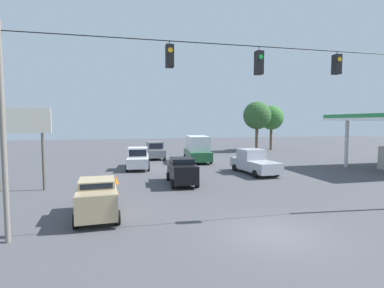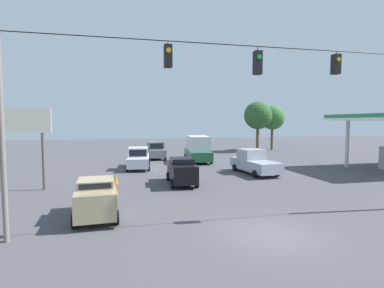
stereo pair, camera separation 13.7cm
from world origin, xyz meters
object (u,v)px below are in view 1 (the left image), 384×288
(box_truck_green_oncoming_deep, at_px, (197,149))
(traffic_cone_third, at_px, (116,180))
(sedan_black_withflow_mid, at_px, (182,170))
(pickup_truck_silver_oncoming_far, at_px, (254,162))
(tree_horizon_left, at_px, (257,116))
(sedan_tan_parked_shoulder, at_px, (97,198))
(overhead_signal_span, at_px, (258,106))
(roadside_billboard, at_px, (20,129))
(traffic_cone_nearest, at_px, (113,204))
(traffic_cone_second, at_px, (115,189))
(tree_horizon_right, at_px, (271,118))
(pickup_truck_grey_withflow_deep, at_px, (154,151))
(pickup_truck_white_withflow_far, at_px, (138,159))

(box_truck_green_oncoming_deep, xyz_separation_m, traffic_cone_third, (8.94, 10.54, -1.13))
(sedan_black_withflow_mid, distance_m, traffic_cone_third, 4.95)
(pickup_truck_silver_oncoming_far, distance_m, tree_horizon_left, 20.74)
(sedan_tan_parked_shoulder, distance_m, tree_horizon_left, 35.50)
(overhead_signal_span, distance_m, roadside_billboard, 15.53)
(traffic_cone_nearest, height_order, traffic_cone_second, same)
(traffic_cone_second, bearing_deg, tree_horizon_right, -133.97)
(overhead_signal_span, distance_m, sedan_tan_parked_shoulder, 8.68)
(box_truck_green_oncoming_deep, bearing_deg, traffic_cone_nearest, 62.59)
(box_truck_green_oncoming_deep, relative_size, tree_horizon_left, 0.88)
(pickup_truck_grey_withflow_deep, height_order, tree_horizon_right, tree_horizon_right)
(traffic_cone_second, distance_m, tree_horizon_right, 35.32)
(sedan_tan_parked_shoulder, bearing_deg, pickup_truck_white_withflow_far, -100.53)
(pickup_truck_grey_withflow_deep, bearing_deg, pickup_truck_silver_oncoming_far, 120.65)
(pickup_truck_grey_withflow_deep, xyz_separation_m, traffic_cone_third, (4.42, 14.51, -0.66))
(sedan_tan_parked_shoulder, relative_size, traffic_cone_second, 6.26)
(sedan_tan_parked_shoulder, xyz_separation_m, traffic_cone_second, (-0.72, -4.63, -0.66))
(traffic_cone_third, xyz_separation_m, tree_horizon_left, (-20.84, -20.03, 5.18))
(pickup_truck_grey_withflow_deep, relative_size, box_truck_green_oncoming_deep, 0.78)
(sedan_tan_parked_shoulder, relative_size, traffic_cone_nearest, 6.26)
(pickup_truck_white_withflow_far, xyz_separation_m, sedan_tan_parked_shoulder, (2.75, 14.77, 0.00))
(traffic_cone_nearest, xyz_separation_m, roadside_billboard, (5.96, -5.84, 3.79))
(sedan_black_withflow_mid, distance_m, tree_horizon_right, 30.56)
(box_truck_green_oncoming_deep, bearing_deg, tree_horizon_left, -141.40)
(traffic_cone_nearest, relative_size, tree_horizon_right, 0.09)
(pickup_truck_silver_oncoming_far, relative_size, roadside_billboard, 1.05)
(pickup_truck_silver_oncoming_far, relative_size, box_truck_green_oncoming_deep, 0.86)
(pickup_truck_silver_oncoming_far, xyz_separation_m, sedan_tan_parked_shoulder, (12.61, 9.68, -0.00))
(pickup_truck_white_withflow_far, xyz_separation_m, tree_horizon_left, (-18.80, -13.08, 4.53))
(box_truck_green_oncoming_deep, xyz_separation_m, traffic_cone_nearest, (8.98, 17.31, -1.13))
(traffic_cone_third, bearing_deg, traffic_cone_nearest, 89.72)
(sedan_black_withflow_mid, distance_m, traffic_cone_nearest, 7.44)
(pickup_truck_white_withflow_far, bearing_deg, overhead_signal_span, 104.53)
(box_truck_green_oncoming_deep, bearing_deg, pickup_truck_silver_oncoming_far, 108.88)
(overhead_signal_span, xyz_separation_m, pickup_truck_silver_oncoming_far, (-5.44, -11.99, -4.31))
(sedan_tan_parked_shoulder, bearing_deg, pickup_truck_grey_withflow_deep, -102.92)
(pickup_truck_white_withflow_far, height_order, sedan_tan_parked_shoulder, pickup_truck_white_withflow_far)
(pickup_truck_white_withflow_far, xyz_separation_m, tree_horizon_right, (-22.26, -15.04, 4.23))
(sedan_tan_parked_shoulder, height_order, tree_horizon_right, tree_horizon_right)
(pickup_truck_white_withflow_far, bearing_deg, traffic_cone_second, 78.71)
(pickup_truck_grey_withflow_deep, xyz_separation_m, tree_horizon_left, (-16.42, -5.52, 4.53))
(tree_horizon_left, bearing_deg, roadside_billboard, 38.00)
(pickup_truck_white_withflow_far, xyz_separation_m, traffic_cone_second, (2.02, 10.14, -0.66))
(pickup_truck_grey_withflow_deep, distance_m, tree_horizon_right, 21.66)
(tree_horizon_right, bearing_deg, pickup_truck_white_withflow_far, 34.03)
(box_truck_green_oncoming_deep, distance_m, tree_horizon_left, 15.75)
(pickup_truck_white_withflow_far, bearing_deg, tree_horizon_right, -145.97)
(sedan_tan_parked_shoulder, relative_size, tree_horizon_right, 0.56)
(tree_horizon_left, bearing_deg, box_truck_green_oncoming_deep, 38.60)
(box_truck_green_oncoming_deep, bearing_deg, roadside_billboard, 37.51)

